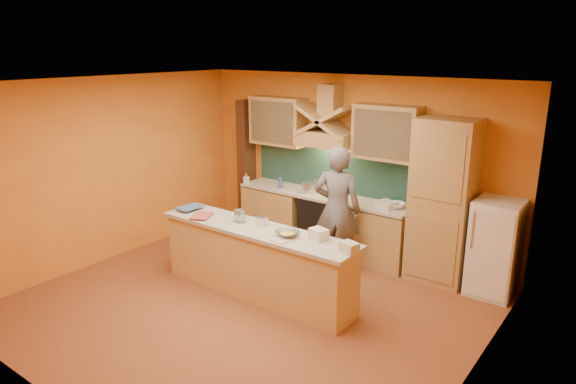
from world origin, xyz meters
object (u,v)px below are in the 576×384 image
Objects in this scene: person at (337,209)px; mixing_bowl at (287,234)px; stove at (323,222)px; kitchen_scale at (262,222)px; fridge at (495,248)px.

person is 6.75× the size of mixing_bowl.
kitchen_scale is at bearing -83.67° from stove.
person is at bearing -164.23° from fridge.
fridge is 0.69× the size of person.
mixing_bowl is (0.09, -1.32, 0.04)m from person.
mixing_bowl is (0.71, -1.91, 0.53)m from stove.
fridge is at bearing 0.00° from stove.
kitchen_scale is at bearing 50.05° from person.
stove is at bearing -64.10° from person.
stove is at bearing 110.37° from mixing_bowl.
fridge is 2.78m from mixing_bowl.
stove is 0.98m from person.
person reaches higher than kitchen_scale.
stove is 7.08× the size of kitchen_scale.
kitchen_scale is 0.53m from mixing_bowl.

